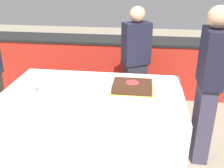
{
  "coord_description": "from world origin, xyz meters",
  "views": [
    {
      "loc": [
        0.55,
        -2.54,
        1.97
      ],
      "look_at": [
        0.21,
        0.0,
        0.84
      ],
      "focal_mm": 42.0,
      "sensor_mm": 36.0,
      "label": 1
    }
  ],
  "objects_px": {
    "wine_glass": "(34,83)",
    "plate_stack": "(31,84)",
    "person_cutting_cake": "(136,63)",
    "cake": "(132,86)",
    "person_seated_right": "(208,86)"
  },
  "relations": [
    {
      "from": "cake",
      "to": "wine_glass",
      "type": "distance_m",
      "value": 1.06
    },
    {
      "from": "person_seated_right",
      "to": "wine_glass",
      "type": "bearing_deg",
      "value": -85.23
    },
    {
      "from": "cake",
      "to": "person_cutting_cake",
      "type": "relative_size",
      "value": 0.3
    },
    {
      "from": "cake",
      "to": "person_seated_right",
      "type": "height_order",
      "value": "person_seated_right"
    },
    {
      "from": "plate_stack",
      "to": "wine_glass",
      "type": "bearing_deg",
      "value": -54.93
    },
    {
      "from": "cake",
      "to": "person_cutting_cake",
      "type": "height_order",
      "value": "person_cutting_cake"
    },
    {
      "from": "wine_glass",
      "to": "plate_stack",
      "type": "bearing_deg",
      "value": 125.07
    },
    {
      "from": "cake",
      "to": "person_seated_right",
      "type": "distance_m",
      "value": 0.79
    },
    {
      "from": "plate_stack",
      "to": "wine_glass",
      "type": "xyz_separation_m",
      "value": [
        0.12,
        -0.18,
        0.1
      ]
    },
    {
      "from": "person_cutting_cake",
      "to": "plate_stack",
      "type": "bearing_deg",
      "value": 6.38
    },
    {
      "from": "cake",
      "to": "plate_stack",
      "type": "bearing_deg",
      "value": -176.66
    },
    {
      "from": "wine_glass",
      "to": "person_cutting_cake",
      "type": "xyz_separation_m",
      "value": [
        1.03,
        0.96,
        -0.06
      ]
    },
    {
      "from": "wine_glass",
      "to": "cake",
      "type": "bearing_deg",
      "value": 13.3
    },
    {
      "from": "person_cutting_cake",
      "to": "person_seated_right",
      "type": "bearing_deg",
      "value": 105.91
    },
    {
      "from": "wine_glass",
      "to": "person_cutting_cake",
      "type": "bearing_deg",
      "value": 43.06
    }
  ]
}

